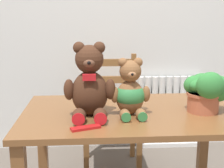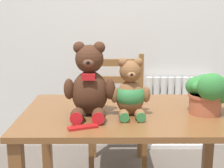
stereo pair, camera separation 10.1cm
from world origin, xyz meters
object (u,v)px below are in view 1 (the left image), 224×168
object	(u,v)px
potted_plant	(206,90)
teddy_bear_left	(90,85)
chocolate_bar	(86,128)
teddy_bear_right	(130,92)
wooden_chair_behind	(111,113)

from	to	relation	value
potted_plant	teddy_bear_left	bearing A→B (deg)	-177.34
potted_plant	chocolate_bar	xyz separation A→B (m)	(-0.66, -0.23, -0.12)
chocolate_bar	teddy_bear_right	bearing A→B (deg)	41.52
teddy_bear_right	potted_plant	xyz separation A→B (m)	(0.42, 0.02, 0.00)
chocolate_bar	potted_plant	bearing A→B (deg)	19.42
wooden_chair_behind	teddy_bear_right	distance (m)	0.96
potted_plant	chocolate_bar	distance (m)	0.71
wooden_chair_behind	teddy_bear_left	distance (m)	1.00
potted_plant	chocolate_bar	size ratio (longest dim) A/B	1.85
teddy_bear_left	chocolate_bar	size ratio (longest dim) A/B	2.77
wooden_chair_behind	potted_plant	world-z (taller)	potted_plant
teddy_bear_right	teddy_bear_left	bearing A→B (deg)	-0.44
potted_plant	wooden_chair_behind	bearing A→B (deg)	118.92
wooden_chair_behind	potted_plant	distance (m)	1.05
wooden_chair_behind	teddy_bear_right	bearing A→B (deg)	93.12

